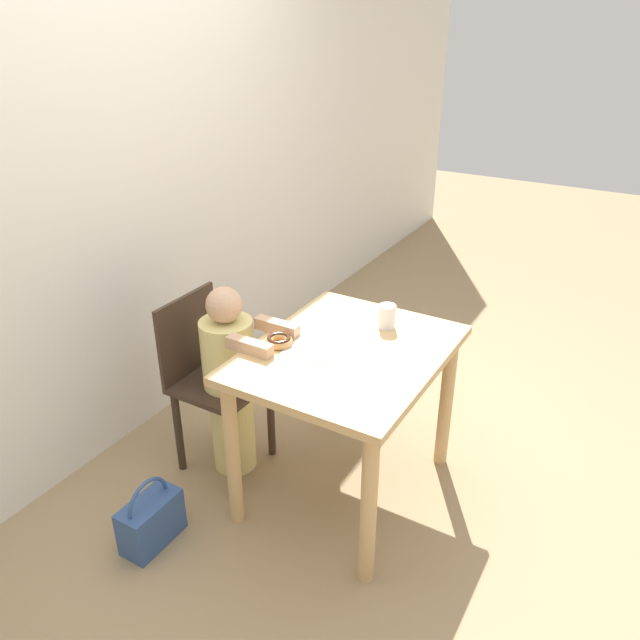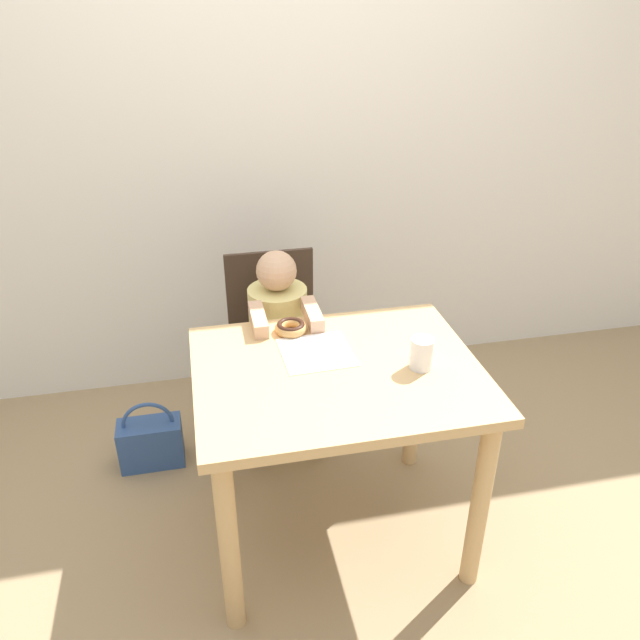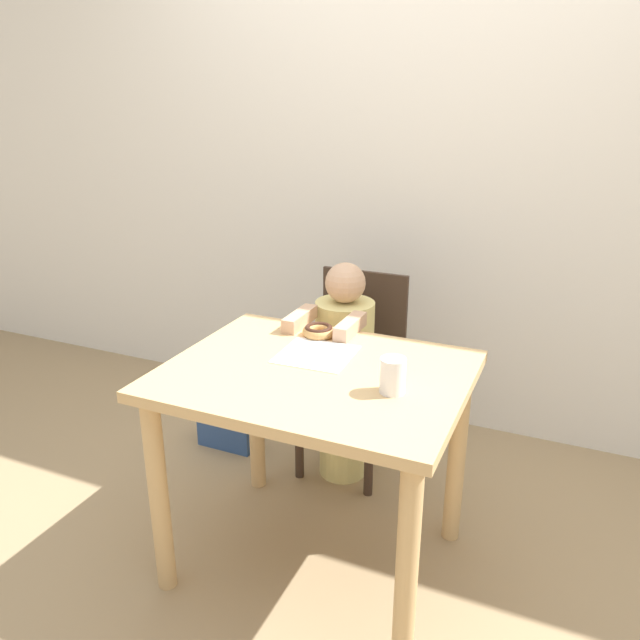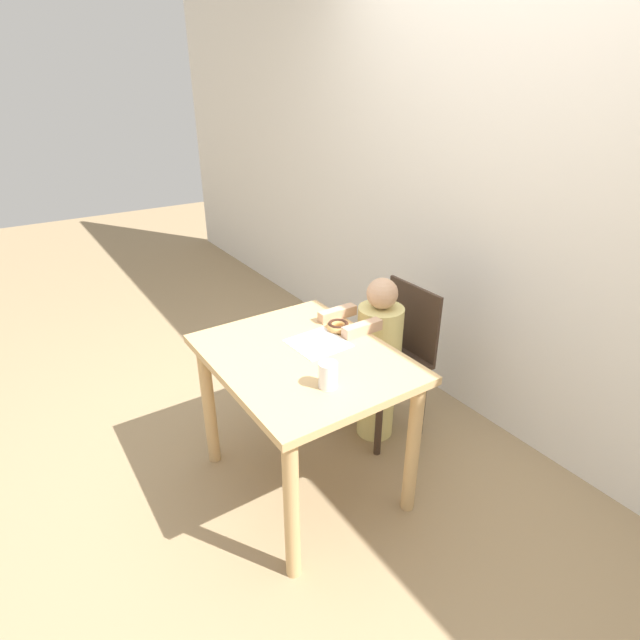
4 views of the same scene
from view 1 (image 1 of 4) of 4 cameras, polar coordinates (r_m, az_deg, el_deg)
name	(u,v)px [view 1 (image 1 of 4)]	position (r m, az deg, el deg)	size (l,w,h in m)	color
ground_plane	(345,488)	(2.90, 2.27, -15.07)	(12.00, 12.00, 0.00)	#997F5B
wall_back	(120,179)	(2.97, -17.84, 12.18)	(8.00, 0.05, 2.50)	silver
dining_table	(347,376)	(2.55, 2.50, -5.16)	(0.91, 0.72, 0.71)	tan
chair	(213,380)	(2.85, -9.80, -5.42)	(0.37, 0.37, 0.82)	#38281E
child_figure	(231,382)	(2.78, -8.16, -5.62)	(0.24, 0.41, 0.91)	#E0D17F
donut	(279,341)	(2.51, -3.77, -1.89)	(0.11, 0.11, 0.04)	tan
napkin	(319,348)	(2.49, -0.10, -2.55)	(0.24, 0.24, 0.00)	white
handbag	(151,520)	(2.68, -15.19, -17.22)	(0.26, 0.13, 0.31)	#2D4C84
cup	(387,316)	(2.65, 6.16, 0.34)	(0.07, 0.07, 0.10)	white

